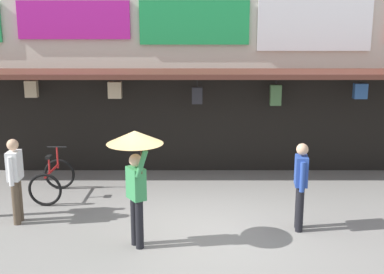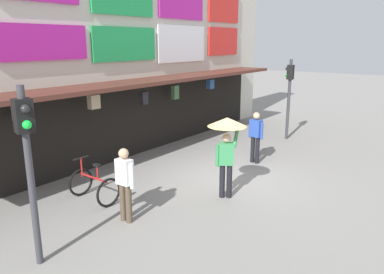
# 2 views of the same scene
# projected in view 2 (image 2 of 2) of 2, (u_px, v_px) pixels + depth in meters

# --- Properties ---
(ground_plane) EXTENTS (80.00, 80.00, 0.00)m
(ground_plane) POSITION_uv_depth(u_px,v_px,m) (228.00, 181.00, 10.67)
(ground_plane) COLOR gray
(shopfront) EXTENTS (18.00, 2.60, 8.00)m
(shopfront) POSITION_uv_depth(u_px,v_px,m) (112.00, 39.00, 12.34)
(shopfront) COLOR beige
(shopfront) RESTS_ON ground
(traffic_light_near) EXTENTS (0.32, 0.35, 3.20)m
(traffic_light_near) POSITION_uv_depth(u_px,v_px,m) (27.00, 149.00, 6.19)
(traffic_light_near) COLOR #38383D
(traffic_light_near) RESTS_ON ground
(traffic_light_far) EXTENTS (0.32, 0.35, 3.20)m
(traffic_light_far) POSITION_uv_depth(u_px,v_px,m) (289.00, 86.00, 14.76)
(traffic_light_far) COLOR #38383D
(traffic_light_far) RESTS_ON ground
(bicycle_parked) EXTENTS (0.75, 1.18, 1.05)m
(bicycle_parked) POSITION_uv_depth(u_px,v_px,m) (94.00, 186.00, 9.26)
(bicycle_parked) COLOR black
(bicycle_parked) RESTS_ON ground
(pedestrian_in_green) EXTENTS (0.22, 0.53, 1.68)m
(pedestrian_in_green) POSITION_uv_depth(u_px,v_px,m) (125.00, 181.00, 8.05)
(pedestrian_in_green) COLOR brown
(pedestrian_in_green) RESTS_ON ground
(pedestrian_with_umbrella) EXTENTS (0.96, 0.96, 2.08)m
(pedestrian_with_umbrella) POSITION_uv_depth(u_px,v_px,m) (227.00, 135.00, 9.16)
(pedestrian_with_umbrella) COLOR black
(pedestrian_with_umbrella) RESTS_ON ground
(pedestrian_in_purple) EXTENTS (0.26, 0.53, 1.68)m
(pedestrian_in_purple) POSITION_uv_depth(u_px,v_px,m) (256.00, 135.00, 12.05)
(pedestrian_in_purple) COLOR black
(pedestrian_in_purple) RESTS_ON ground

